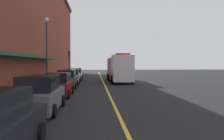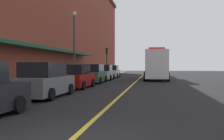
{
  "view_description": "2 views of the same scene",
  "coord_description": "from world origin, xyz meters",
  "views": [
    {
      "loc": [
        -1.16,
        -4.35,
        2.52
      ],
      "look_at": [
        1.26,
        27.21,
        1.55
      ],
      "focal_mm": 36.68,
      "sensor_mm": 36.0,
      "label": 1
    },
    {
      "loc": [
        1.86,
        -5.48,
        1.72
      ],
      "look_at": [
        -1.9,
        17.7,
        1.31
      ],
      "focal_mm": 41.14,
      "sensor_mm": 36.0,
      "label": 2
    }
  ],
  "objects": [
    {
      "name": "ground_plane",
      "position": [
        0.0,
        25.0,
        0.0
      ],
      "size": [
        112.0,
        112.0,
        0.0
      ],
      "primitive_type": "plane",
      "color": "black"
    },
    {
      "name": "parking_meter_0",
      "position": [
        -5.35,
        20.33,
        1.06
      ],
      "size": [
        0.14,
        0.18,
        1.33
      ],
      "color": "#4C4C51",
      "rests_on": "sidewalk_left"
    },
    {
      "name": "parked_car_5",
      "position": [
        -3.96,
        30.76,
        0.83
      ],
      "size": [
        2.02,
        4.64,
        1.77
      ],
      "rotation": [
        0.0,
        0.0,
        1.59
      ],
      "color": "silver",
      "rests_on": "ground"
    },
    {
      "name": "parked_car_1",
      "position": [
        -3.98,
        7.67,
        0.87
      ],
      "size": [
        2.13,
        4.63,
        1.89
      ],
      "rotation": [
        0.0,
        0.0,
        1.56
      ],
      "color": "#595B60",
      "rests_on": "ground"
    },
    {
      "name": "lane_center_stripe",
      "position": [
        0.0,
        25.0,
        0.0
      ],
      "size": [
        0.16,
        70.0,
        0.01
      ],
      "primitive_type": "cube",
      "color": "gold",
      "rests_on": "ground"
    },
    {
      "name": "street_lamp_left",
      "position": [
        -5.95,
        19.19,
        4.4
      ],
      "size": [
        0.44,
        0.44,
        6.94
      ],
      "color": "#33383D",
      "rests_on": "sidewalk_left"
    },
    {
      "name": "parked_car_4",
      "position": [
        -4.0,
        24.92,
        0.84
      ],
      "size": [
        2.15,
        4.52,
        1.81
      ],
      "rotation": [
        0.0,
        0.0,
        1.6
      ],
      "color": "silver",
      "rests_on": "ground"
    },
    {
      "name": "parking_meter_1",
      "position": [
        -5.35,
        19.43,
        1.06
      ],
      "size": [
        0.14,
        0.18,
        1.33
      ],
      "color": "#4C4C51",
      "rests_on": "sidewalk_left"
    },
    {
      "name": "parked_car_3",
      "position": [
        -3.96,
        19.23,
        0.86
      ],
      "size": [
        2.05,
        4.68,
        1.85
      ],
      "rotation": [
        0.0,
        0.0,
        1.58
      ],
      "color": "#2D5133",
      "rests_on": "ground"
    },
    {
      "name": "box_truck",
      "position": [
        2.14,
        26.15,
        1.76
      ],
      "size": [
        2.93,
        9.29,
        3.7
      ],
      "rotation": [
        0.0,
        0.0,
        -1.55
      ],
      "color": "silver",
      "rests_on": "ground"
    },
    {
      "name": "parked_car_2",
      "position": [
        -3.89,
        13.3,
        0.84
      ],
      "size": [
        2.02,
        4.39,
        1.8
      ],
      "rotation": [
        0.0,
        0.0,
        1.56
      ],
      "color": "maroon",
      "rests_on": "ground"
    },
    {
      "name": "traffic_light_near",
      "position": [
        -5.29,
        33.6,
        3.16
      ],
      "size": [
        0.38,
        0.36,
        4.3
      ],
      "color": "#232326",
      "rests_on": "sidewalk_left"
    },
    {
      "name": "brick_building_left",
      "position": [
        -12.28,
        23.99,
        8.09
      ],
      "size": [
        10.93,
        64.0,
        16.16
      ],
      "color": "brown",
      "rests_on": "ground"
    },
    {
      "name": "sidewalk_left",
      "position": [
        -6.2,
        25.0,
        0.07
      ],
      "size": [
        2.4,
        70.0,
        0.15
      ],
      "primitive_type": "cube",
      "color": "gray",
      "rests_on": "ground"
    }
  ]
}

